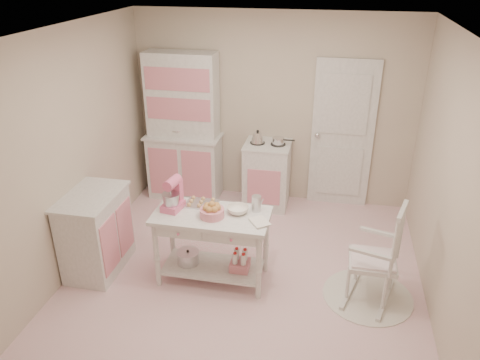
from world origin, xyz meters
name	(u,v)px	position (x,y,z in m)	size (l,w,h in m)	color
room_shell	(247,132)	(0.00, 0.00, 1.65)	(3.84, 3.84, 2.62)	pink
door	(342,135)	(0.95, 1.87, 1.02)	(0.82, 0.05, 2.04)	white
hutch	(183,128)	(-1.22, 1.66, 1.04)	(1.06, 0.50, 2.08)	white
stove	(267,175)	(-0.02, 1.61, 0.46)	(0.62, 0.57, 0.92)	white
base_cabinet	(96,233)	(-1.63, -0.26, 0.46)	(0.54, 0.84, 0.92)	white
lace_rug	(367,296)	(1.32, -0.17, 0.01)	(0.92, 0.92, 0.01)	white
rocking_chair	(374,252)	(1.32, -0.17, 0.55)	(0.48, 0.72, 1.10)	white
work_table	(212,247)	(-0.33, -0.18, 0.40)	(1.20, 0.60, 0.80)	white
stand_mixer	(172,195)	(-0.75, -0.16, 0.97)	(0.20, 0.28, 0.34)	#E8628D
cookie_tray	(202,204)	(-0.48, 0.00, 0.81)	(0.34, 0.24, 0.02)	silver
bread_basket	(212,213)	(-0.31, -0.23, 0.85)	(0.25, 0.25, 0.09)	pink
mixing_bowl	(238,210)	(-0.07, -0.10, 0.83)	(0.22, 0.22, 0.07)	white
metal_pitcher	(256,204)	(0.11, -0.02, 0.89)	(0.10, 0.10, 0.17)	silver
recipe_book	(252,224)	(0.12, -0.30, 0.81)	(0.16, 0.21, 0.02)	white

